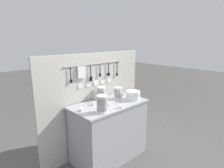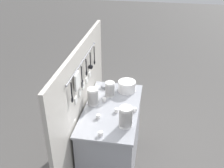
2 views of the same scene
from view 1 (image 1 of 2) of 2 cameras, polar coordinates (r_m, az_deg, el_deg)
name	(u,v)px [view 1 (image 1 of 2)]	position (r m, az deg, el deg)	size (l,w,h in m)	color
ground_plane	(109,156)	(3.26, -0.82, -21.17)	(20.00, 20.00, 0.00)	#514F4C
counter	(109,131)	(3.02, -0.85, -14.03)	(1.17, 0.63, 0.91)	#9EA0A8
back_wall	(95,103)	(3.12, -5.22, -5.73)	(1.97, 0.09, 1.65)	#BCB7AD
bowl_stack_tall_left	(102,104)	(2.47, -3.03, -6.09)	(0.14, 0.14, 0.23)	white
bowl_stack_wide_centre	(101,93)	(3.00, -3.32, -2.76)	(0.13, 0.13, 0.21)	white
bowl_stack_short_front	(118,93)	(3.02, 1.80, -2.77)	(0.12, 0.12, 0.19)	white
plate_stack	(133,95)	(3.02, 6.44, -3.42)	(0.23, 0.23, 0.14)	white
steel_mixing_bowl	(121,94)	(3.24, 2.87, -3.04)	(0.10, 0.10, 0.04)	#93969E
cup_front_right	(110,99)	(2.98, -0.69, -4.45)	(0.05, 0.05, 0.04)	white
cup_by_caddy	(121,107)	(2.63, 2.63, -6.98)	(0.05, 0.05, 0.04)	white
cup_beside_plates	(109,104)	(2.74, -1.03, -6.14)	(0.05, 0.05, 0.04)	white
cup_mid_row	(93,103)	(2.78, -5.82, -5.93)	(0.05, 0.05, 0.04)	white
cup_front_left	(81,110)	(2.57, -9.55, -7.74)	(0.05, 0.05, 0.04)	white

